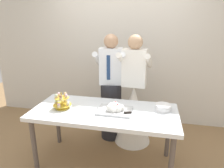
{
  "coord_description": "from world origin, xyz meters",
  "views": [
    {
      "loc": [
        0.57,
        -2.22,
        1.85
      ],
      "look_at": [
        0.07,
        0.15,
        1.07
      ],
      "focal_mm": 32.37,
      "sensor_mm": 36.0,
      "label": 1
    }
  ],
  "objects_px": {
    "dessert_table": "(104,116)",
    "person_groom": "(111,94)",
    "main_cake_tray": "(115,108)",
    "plate_stack": "(163,107)",
    "person_bride": "(133,107)",
    "cupcake_stand": "(62,102)"
  },
  "relations": [
    {
      "from": "cupcake_stand",
      "to": "person_bride",
      "type": "bearing_deg",
      "value": 37.98
    },
    {
      "from": "dessert_table",
      "to": "cupcake_stand",
      "type": "distance_m",
      "value": 0.56
    },
    {
      "from": "dessert_table",
      "to": "person_bride",
      "type": "height_order",
      "value": "person_bride"
    },
    {
      "from": "main_cake_tray",
      "to": "plate_stack",
      "type": "relative_size",
      "value": 2.15
    },
    {
      "from": "main_cake_tray",
      "to": "person_groom",
      "type": "bearing_deg",
      "value": 105.98
    },
    {
      "from": "plate_stack",
      "to": "person_bride",
      "type": "distance_m",
      "value": 0.65
    },
    {
      "from": "dessert_table",
      "to": "main_cake_tray",
      "type": "height_order",
      "value": "main_cake_tray"
    },
    {
      "from": "cupcake_stand",
      "to": "main_cake_tray",
      "type": "bearing_deg",
      "value": 2.9
    },
    {
      "from": "main_cake_tray",
      "to": "person_bride",
      "type": "distance_m",
      "value": 0.68
    },
    {
      "from": "dessert_table",
      "to": "person_groom",
      "type": "distance_m",
      "value": 0.65
    },
    {
      "from": "cupcake_stand",
      "to": "plate_stack",
      "type": "xyz_separation_m",
      "value": [
        1.25,
        0.2,
        -0.05
      ]
    },
    {
      "from": "plate_stack",
      "to": "person_groom",
      "type": "xyz_separation_m",
      "value": [
        -0.77,
        0.49,
        -0.07
      ]
    },
    {
      "from": "dessert_table",
      "to": "person_groom",
      "type": "relative_size",
      "value": 1.08
    },
    {
      "from": "person_groom",
      "to": "plate_stack",
      "type": "bearing_deg",
      "value": -32.61
    },
    {
      "from": "plate_stack",
      "to": "person_bride",
      "type": "bearing_deg",
      "value": 132.71
    },
    {
      "from": "cupcake_stand",
      "to": "person_bride",
      "type": "distance_m",
      "value": 1.1
    },
    {
      "from": "person_groom",
      "to": "person_bride",
      "type": "relative_size",
      "value": 1.0
    },
    {
      "from": "cupcake_stand",
      "to": "plate_stack",
      "type": "height_order",
      "value": "cupcake_stand"
    },
    {
      "from": "main_cake_tray",
      "to": "plate_stack",
      "type": "height_order",
      "value": "main_cake_tray"
    },
    {
      "from": "dessert_table",
      "to": "person_bride",
      "type": "bearing_deg",
      "value": 63.72
    },
    {
      "from": "main_cake_tray",
      "to": "person_bride",
      "type": "bearing_deg",
      "value": 75.12
    },
    {
      "from": "cupcake_stand",
      "to": "person_bride",
      "type": "height_order",
      "value": "person_bride"
    }
  ]
}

